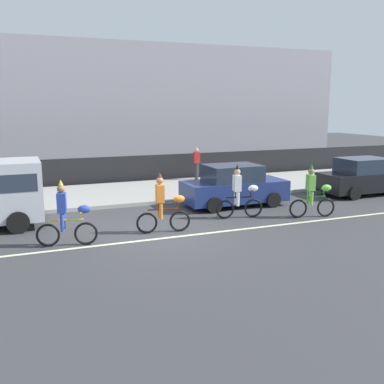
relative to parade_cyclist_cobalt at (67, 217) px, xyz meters
The scene contains 12 objects.
ground_plane 3.04m from the parade_cyclist_cobalt, ahead, with size 80.00×80.00×0.00m, color #38383A.
road_centre_line 3.06m from the parade_cyclist_cobalt, ahead, with size 36.00×0.14×0.01m, color beige.
sidewalk_curb 7.32m from the parade_cyclist_cobalt, 66.35° to the left, with size 60.00×5.00×0.15m, color #9E9B93.
fence_line 10.00m from the parade_cyclist_cobalt, 73.03° to the left, with size 40.00×0.08×1.40m, color black.
building_backdrop 19.41m from the parade_cyclist_cobalt, 71.29° to the left, with size 28.00×8.00×7.70m, color #99939E.
parade_cyclist_cobalt is the anchor object (origin of this frame).
parade_cyclist_orange 2.99m from the parade_cyclist_cobalt, ahead, with size 1.71×0.52×1.92m.
parade_cyclist_zebra 6.14m from the parade_cyclist_cobalt, ahead, with size 1.71×0.53×1.92m.
parade_cyclist_lime 8.51m from the parade_cyclist_cobalt, ahead, with size 1.70×0.55×1.92m.
parked_car_navy 7.36m from the parade_cyclist_cobalt, 23.22° to the left, with size 4.10×1.92×1.64m.
parked_car_black 13.51m from the parade_cyclist_cobalt, 11.97° to the left, with size 4.10×1.92×1.64m.
pedestrian_onlooker 11.37m from the parade_cyclist_cobalt, 48.78° to the left, with size 0.32×0.20×1.62m.
Camera 1 is at (-4.20, -12.89, 3.95)m, focal length 42.00 mm.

